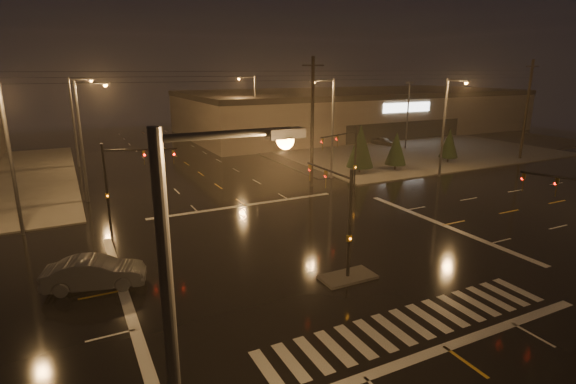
# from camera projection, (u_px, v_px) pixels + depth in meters

# --- Properties ---
(ground) EXTENTS (140.00, 140.00, 0.00)m
(ground) POSITION_uv_depth(u_px,v_px,m) (311.00, 252.00, 27.60)
(ground) COLOR black
(ground) RESTS_ON ground
(sidewalk_ne) EXTENTS (36.00, 36.00, 0.12)m
(sidewalk_ne) POSITION_uv_depth(u_px,v_px,m) (387.00, 145.00, 66.45)
(sidewalk_ne) COLOR #4C4944
(sidewalk_ne) RESTS_ON ground
(median_island) EXTENTS (3.00, 1.60, 0.15)m
(median_island) POSITION_uv_depth(u_px,v_px,m) (348.00, 277.00, 24.14)
(median_island) COLOR #4C4944
(median_island) RESTS_ON ground
(crosswalk) EXTENTS (15.00, 2.60, 0.01)m
(crosswalk) POSITION_uv_depth(u_px,v_px,m) (411.00, 323.00, 19.85)
(crosswalk) COLOR beige
(crosswalk) RESTS_ON ground
(stop_bar_near) EXTENTS (16.00, 0.50, 0.01)m
(stop_bar_near) POSITION_uv_depth(u_px,v_px,m) (445.00, 348.00, 18.13)
(stop_bar_near) COLOR beige
(stop_bar_near) RESTS_ON ground
(stop_bar_far) EXTENTS (16.00, 0.50, 0.01)m
(stop_bar_far) POSITION_uv_depth(u_px,v_px,m) (245.00, 205.00, 37.07)
(stop_bar_far) COLOR beige
(stop_bar_far) RESTS_ON ground
(parking_lot) EXTENTS (50.00, 24.00, 0.08)m
(parking_lot) POSITION_uv_depth(u_px,v_px,m) (422.00, 144.00, 66.90)
(parking_lot) COLOR black
(parking_lot) RESTS_ON ground
(retail_building) EXTENTS (60.20, 28.30, 7.20)m
(retail_building) POSITION_uv_depth(u_px,v_px,m) (354.00, 109.00, 81.38)
(retail_building) COLOR brown
(retail_building) RESTS_ON ground
(signal_mast_median) EXTENTS (0.25, 4.59, 6.00)m
(signal_mast_median) POSITION_uv_depth(u_px,v_px,m) (340.00, 207.00, 23.97)
(signal_mast_median) COLOR black
(signal_mast_median) RESTS_ON ground
(signal_mast_ne) EXTENTS (4.84, 1.86, 6.00)m
(signal_mast_ne) POSITION_uv_depth(u_px,v_px,m) (348.00, 152.00, 39.45)
(signal_mast_ne) COLOR black
(signal_mast_ne) RESTS_ON ground
(signal_mast_nw) EXTENTS (4.84, 1.86, 6.00)m
(signal_mast_nw) POSITION_uv_depth(u_px,v_px,m) (121.00, 174.00, 31.20)
(signal_mast_nw) COLOR black
(signal_mast_nw) RESTS_ON ground
(streetlight_0) EXTENTS (2.77, 0.32, 10.00)m
(streetlight_0) POSITION_uv_depth(u_px,v_px,m) (190.00, 353.00, 8.29)
(streetlight_0) COLOR #38383A
(streetlight_0) RESTS_ON ground
(streetlight_1) EXTENTS (2.77, 0.32, 10.00)m
(streetlight_1) POSITION_uv_depth(u_px,v_px,m) (84.00, 133.00, 36.71)
(streetlight_1) COLOR #38383A
(streetlight_1) RESTS_ON ground
(streetlight_2) EXTENTS (2.77, 0.32, 10.00)m
(streetlight_2) POSITION_uv_depth(u_px,v_px,m) (76.00, 116.00, 50.49)
(streetlight_2) COLOR #38383A
(streetlight_2) RESTS_ON ground
(streetlight_3) EXTENTS (2.77, 0.32, 10.00)m
(streetlight_3) POSITION_uv_depth(u_px,v_px,m) (330.00, 122.00, 44.70)
(streetlight_3) COLOR #38383A
(streetlight_3) RESTS_ON ground
(streetlight_4) EXTENTS (2.77, 0.32, 10.00)m
(streetlight_4) POSITION_uv_depth(u_px,v_px,m) (253.00, 107.00, 61.92)
(streetlight_4) COLOR #38383A
(streetlight_4) RESTS_ON ground
(streetlight_5) EXTENTS (0.32, 2.77, 10.00)m
(streetlight_5) POSITION_uv_depth(u_px,v_px,m) (9.00, 151.00, 28.75)
(streetlight_5) COLOR #38383A
(streetlight_5) RESTS_ON ground
(streetlight_6) EXTENTS (0.32, 2.77, 10.00)m
(streetlight_6) POSITION_uv_depth(u_px,v_px,m) (447.00, 121.00, 45.25)
(streetlight_6) COLOR #38383A
(streetlight_6) RESTS_ON ground
(utility_pole_1) EXTENTS (2.20, 0.32, 12.00)m
(utility_pole_1) POSITION_uv_depth(u_px,v_px,m) (312.00, 122.00, 41.51)
(utility_pole_1) COLOR black
(utility_pole_1) RESTS_ON ground
(utility_pole_2) EXTENTS (2.20, 0.32, 12.00)m
(utility_pole_2) POSITION_uv_depth(u_px,v_px,m) (526.00, 109.00, 54.54)
(utility_pole_2) COLOR black
(utility_pole_2) RESTS_ON ground
(conifer_0) EXTENTS (2.88, 2.88, 5.20)m
(conifer_0) POSITION_uv_depth(u_px,v_px,m) (361.00, 146.00, 47.78)
(conifer_0) COLOR black
(conifer_0) RESTS_ON ground
(conifer_1) EXTENTS (2.30, 2.30, 4.29)m
(conifer_1) POSITION_uv_depth(u_px,v_px,m) (396.00, 148.00, 49.18)
(conifer_1) COLOR black
(conifer_1) RESTS_ON ground
(conifer_2) EXTENTS (2.20, 2.20, 4.14)m
(conifer_2) POSITION_uv_depth(u_px,v_px,m) (449.00, 143.00, 53.20)
(conifer_2) COLOR black
(conifer_2) RESTS_ON ground
(car_parked) EXTENTS (2.62, 4.04, 1.28)m
(car_parked) POSITION_uv_depth(u_px,v_px,m) (384.00, 141.00, 65.95)
(car_parked) COLOR black
(car_parked) RESTS_ON ground
(car_crossing) EXTENTS (5.20, 2.86, 1.62)m
(car_crossing) POSITION_uv_depth(u_px,v_px,m) (95.00, 273.00, 22.93)
(car_crossing) COLOR #515358
(car_crossing) RESTS_ON ground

